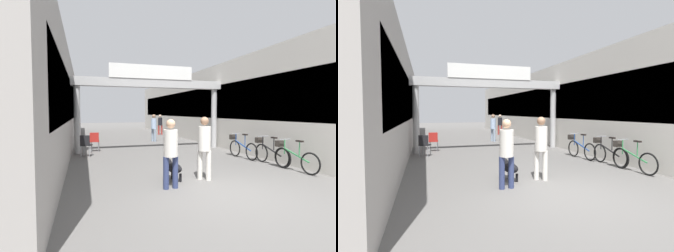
{
  "view_description": "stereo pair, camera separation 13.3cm",
  "coord_description": "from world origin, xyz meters",
  "views": [
    {
      "loc": [
        -3.1,
        -5.06,
        1.85
      ],
      "look_at": [
        0.0,
        4.48,
        1.3
      ],
      "focal_mm": 28.0,
      "sensor_mm": 36.0,
      "label": 1
    },
    {
      "loc": [
        -2.98,
        -5.1,
        1.85
      ],
      "look_at": [
        0.0,
        4.48,
        1.3
      ],
      "focal_mm": 28.0,
      "sensor_mm": 36.0,
      "label": 2
    }
  ],
  "objects": [
    {
      "name": "ground_plane",
      "position": [
        0.0,
        0.0,
        0.0
      ],
      "size": [
        80.0,
        80.0,
        0.0
      ],
      "primitive_type": "plane",
      "color": "#605E5B"
    },
    {
      "name": "storefront_left",
      "position": [
        -5.09,
        11.0,
        2.15
      ],
      "size": [
        3.0,
        26.0,
        4.31
      ],
      "color": "#9E9993",
      "rests_on": "ground_plane"
    },
    {
      "name": "storefront_right",
      "position": [
        5.09,
        11.0,
        2.15
      ],
      "size": [
        3.0,
        26.0,
        4.31
      ],
      "color": "beige",
      "rests_on": "ground_plane"
    },
    {
      "name": "arcade_sign_gateway",
      "position": [
        0.0,
        7.06,
        2.85
      ],
      "size": [
        7.4,
        0.47,
        4.02
      ],
      "color": "#B2B2B2",
      "rests_on": "ground_plane"
    },
    {
      "name": "pedestrian_with_dog",
      "position": [
        -1.12,
        0.82,
        0.96
      ],
      "size": [
        0.39,
        0.36,
        1.67
      ],
      "color": "navy",
      "rests_on": "ground_plane"
    },
    {
      "name": "pedestrian_companion",
      "position": [
        -0.0,
        1.3,
        0.98
      ],
      "size": [
        0.48,
        0.48,
        1.71
      ],
      "color": "silver",
      "rests_on": "ground_plane"
    },
    {
      "name": "pedestrian_carrying_crate",
      "position": [
        1.07,
        10.62,
        0.96
      ],
      "size": [
        0.45,
        0.45,
        1.68
      ],
      "color": "#8C9EB2",
      "rests_on": "ground_plane"
    },
    {
      "name": "pedestrian_elderly_walking",
      "position": [
        2.81,
        15.16,
        0.92
      ],
      "size": [
        0.42,
        0.42,
        1.62
      ],
      "color": "#99332D",
      "rests_on": "ground_plane"
    },
    {
      "name": "dog_on_leash",
      "position": [
        -0.83,
        1.55,
        0.35
      ],
      "size": [
        0.44,
        0.79,
        0.56
      ],
      "color": "black",
      "rests_on": "ground_plane"
    },
    {
      "name": "bicycle_green_nearest",
      "position": [
        3.13,
        1.45,
        0.44
      ],
      "size": [
        0.46,
        1.69,
        0.98
      ],
      "color": "black",
      "rests_on": "ground_plane"
    },
    {
      "name": "bicycle_black_second",
      "position": [
        3.14,
        2.57,
        0.44
      ],
      "size": [
        0.46,
        1.69,
        0.98
      ],
      "color": "black",
      "rests_on": "ground_plane"
    },
    {
      "name": "bicycle_blue_third",
      "position": [
        2.89,
        3.92,
        0.44
      ],
      "size": [
        0.46,
        1.69,
        0.98
      ],
      "color": "black",
      "rests_on": "ground_plane"
    },
    {
      "name": "bollard_post_metal",
      "position": [
        0.82,
        3.32,
        0.52
      ],
      "size": [
        0.1,
        0.1,
        1.03
      ],
      "color": "gray",
      "rests_on": "ground_plane"
    },
    {
      "name": "cafe_chair_black_nearer",
      "position": [
        -3.01,
        6.14,
        0.54
      ],
      "size": [
        0.51,
        0.51,
        0.89
      ],
      "color": "gray",
      "rests_on": "ground_plane"
    },
    {
      "name": "cafe_chair_red_farther",
      "position": [
        -2.61,
        7.47,
        0.54
      ],
      "size": [
        0.45,
        0.45,
        0.89
      ],
      "color": "gray",
      "rests_on": "ground_plane"
    }
  ]
}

